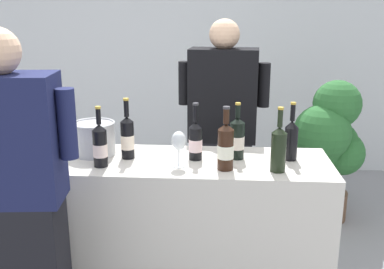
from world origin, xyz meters
TOP-DOWN VIEW (x-y plane):
  - wall_back at (0.00, 2.60)m, footprint 8.00×0.10m
  - counter at (0.00, 0.00)m, footprint 1.83×0.55m
  - wine_bottle_0 at (-0.67, 0.15)m, footprint 0.08×0.08m
  - wine_bottle_1 at (-0.21, 0.02)m, footprint 0.08×0.08m
  - wine_bottle_2 at (0.69, 0.05)m, footprint 0.07×0.07m
  - wine_bottle_3 at (0.39, 0.06)m, footprint 0.08×0.08m
  - wine_bottle_4 at (0.17, 0.02)m, footprint 0.08×0.08m
  - wine_bottle_5 at (0.60, -0.14)m, footprint 0.08×0.08m
  - wine_bottle_6 at (0.33, -0.13)m, footprint 0.09×0.09m
  - wine_bottle_7 at (-0.33, -0.12)m, footprint 0.08×0.08m
  - wine_bottle_8 at (-0.62, -0.16)m, footprint 0.08×0.08m
  - wine_glass at (0.08, -0.10)m, footprint 0.08×0.08m
  - ice_bucket at (-0.42, 0.08)m, footprint 0.25×0.25m
  - person_server at (0.32, 0.66)m, footprint 0.62×0.28m
  - person_guest at (-0.62, -0.55)m, footprint 0.61×0.28m
  - potted_shrub at (1.21, 1.34)m, footprint 0.63×0.55m

SIDE VIEW (x-z plane):
  - counter at x=0.00m, z-range 0.00..0.96m
  - potted_shrub at x=1.21m, z-range 0.09..1.29m
  - person_server at x=0.32m, z-range -0.02..1.68m
  - person_guest at x=-0.62m, z-range -0.02..1.68m
  - ice_bucket at x=-0.42m, z-range 0.96..1.15m
  - wine_bottle_4 at x=0.17m, z-range 0.91..1.23m
  - wine_bottle_8 at x=-0.62m, z-range 0.91..1.23m
  - wine_bottle_7 at x=-0.33m, z-range 0.91..1.24m
  - wine_bottle_3 at x=0.39m, z-range 0.91..1.23m
  - wine_bottle_1 at x=-0.21m, z-range 0.91..1.25m
  - wine_bottle_2 at x=0.69m, z-range 0.92..1.24m
  - wine_bottle_0 at x=-0.67m, z-range 0.91..1.25m
  - wine_bottle_6 at x=0.33m, z-range 0.91..1.25m
  - wine_bottle_5 at x=0.60m, z-range 0.91..1.25m
  - wine_glass at x=0.08m, z-range 1.00..1.19m
  - wall_back at x=0.00m, z-range 0.00..2.80m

